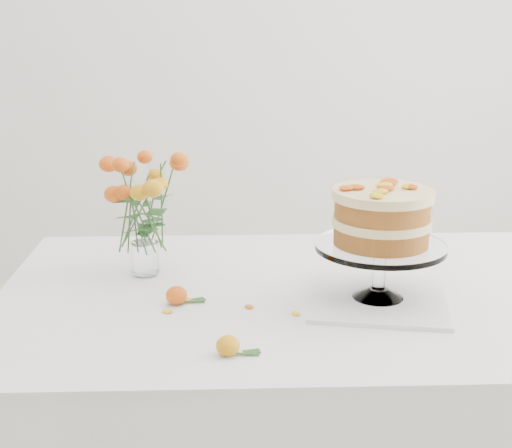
{
  "coord_description": "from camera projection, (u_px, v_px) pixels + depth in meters",
  "views": [
    {
      "loc": [
        -0.16,
        -1.57,
        1.37
      ],
      "look_at": [
        -0.1,
        0.03,
        0.91
      ],
      "focal_mm": 50.0,
      "sensor_mm": 36.0,
      "label": 1
    }
  ],
  "objects": [
    {
      "name": "table",
      "position": [
        298.0,
        323.0,
        1.71
      ],
      "size": [
        1.43,
        0.93,
        0.76
      ],
      "color": "tan",
      "rests_on": "ground"
    },
    {
      "name": "napkin",
      "position": [
        378.0,
        299.0,
        1.62
      ],
      "size": [
        0.35,
        0.35,
        0.01
      ],
      "primitive_type": "cube",
      "rotation": [
        0.0,
        0.0,
        -0.18
      ],
      "color": "white",
      "rests_on": "table"
    },
    {
      "name": "cake_stand",
      "position": [
        381.0,
        223.0,
        1.57
      ],
      "size": [
        0.29,
        0.29,
        0.26
      ],
      "rotation": [
        0.0,
        0.0,
        -0.0
      ],
      "color": "white",
      "rests_on": "napkin"
    },
    {
      "name": "rose_vase",
      "position": [
        142.0,
        197.0,
        1.74
      ],
      "size": [
        0.23,
        0.23,
        0.34
      ],
      "rotation": [
        0.0,
        0.0,
        -0.04
      ],
      "color": "white",
      "rests_on": "table"
    },
    {
      "name": "loose_rose_near",
      "position": [
        228.0,
        346.0,
        1.36
      ],
      "size": [
        0.08,
        0.05,
        0.04
      ],
      "rotation": [
        0.0,
        0.0,
        -0.16
      ],
      "color": "orange",
      "rests_on": "table"
    },
    {
      "name": "loose_rose_far",
      "position": [
        177.0,
        295.0,
        1.6
      ],
      "size": [
        0.09,
        0.05,
        0.04
      ],
      "rotation": [
        0.0,
        0.0,
        0.04
      ],
      "color": "#B94409",
      "rests_on": "table"
    },
    {
      "name": "stray_petal_a",
      "position": [
        249.0,
        307.0,
        1.59
      ],
      "size": [
        0.03,
        0.02,
        0.0
      ],
      "primitive_type": "ellipsoid",
      "color": "yellow",
      "rests_on": "table"
    },
    {
      "name": "stray_petal_b",
      "position": [
        296.0,
        314.0,
        1.55
      ],
      "size": [
        0.03,
        0.02,
        0.0
      ],
      "primitive_type": "ellipsoid",
      "color": "yellow",
      "rests_on": "table"
    },
    {
      "name": "stray_petal_c",
      "position": [
        316.0,
        321.0,
        1.51
      ],
      "size": [
        0.03,
        0.02,
        0.0
      ],
      "primitive_type": "ellipsoid",
      "color": "yellow",
      "rests_on": "table"
    },
    {
      "name": "stray_petal_d",
      "position": [
        188.0,
        299.0,
        1.63
      ],
      "size": [
        0.03,
        0.02,
        0.0
      ],
      "primitive_type": "ellipsoid",
      "color": "yellow",
      "rests_on": "table"
    },
    {
      "name": "stray_petal_e",
      "position": [
        167.0,
        312.0,
        1.56
      ],
      "size": [
        0.03,
        0.02,
        0.0
      ],
      "primitive_type": "ellipsoid",
      "color": "yellow",
      "rests_on": "table"
    },
    {
      "name": "stray_petal_f",
      "position": [
        433.0,
        301.0,
        1.62
      ],
      "size": [
        0.03,
        0.02,
        0.0
      ],
      "primitive_type": "ellipsoid",
      "color": "yellow",
      "rests_on": "table"
    }
  ]
}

